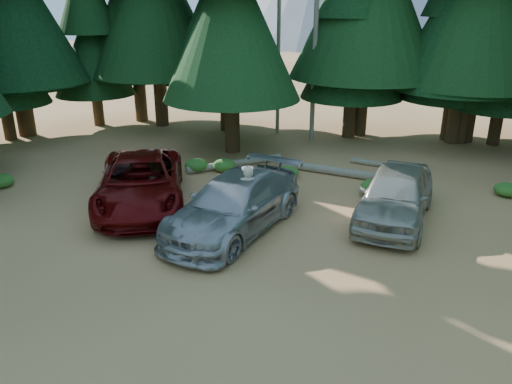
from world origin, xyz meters
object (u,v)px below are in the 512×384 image
(silver_minivan_center, at_px, (234,205))
(log_mid, at_px, (383,165))
(log_right, at_px, (339,172))
(log_left, at_px, (235,163))
(silver_minivan_right, at_px, (396,195))
(frisbee_player, at_px, (247,195))
(red_pickup, at_px, (141,182))

(silver_minivan_center, xyz_separation_m, log_mid, (5.26, 7.42, -0.76))
(log_mid, xyz_separation_m, log_right, (-1.93, -1.43, 0.05))
(log_left, height_order, log_right, log_right)
(silver_minivan_center, relative_size, silver_minivan_right, 1.13)
(silver_minivan_center, height_order, silver_minivan_right, silver_minivan_right)
(silver_minivan_right, distance_m, log_left, 8.10)
(log_left, xyz_separation_m, log_mid, (6.55, 0.97, -0.04))
(log_left, bearing_deg, frisbee_player, -111.13)
(silver_minivan_right, xyz_separation_m, log_right, (-1.85, 4.35, -0.74))
(red_pickup, distance_m, log_left, 5.54)
(log_right, bearing_deg, log_left, -168.57)
(log_left, bearing_deg, silver_minivan_center, -114.86)
(silver_minivan_center, bearing_deg, frisbee_player, 39.05)
(log_mid, relative_size, log_right, 0.54)
(frisbee_player, height_order, log_left, frisbee_player)
(frisbee_player, bearing_deg, silver_minivan_right, 177.70)
(red_pickup, relative_size, silver_minivan_center, 1.06)
(red_pickup, bearing_deg, log_mid, 15.05)
(silver_minivan_right, xyz_separation_m, log_mid, (0.09, 5.78, -0.79))
(silver_minivan_center, distance_m, silver_minivan_right, 5.43)
(silver_minivan_center, distance_m, log_right, 6.89)
(silver_minivan_right, bearing_deg, log_mid, 102.86)
(silver_minivan_right, distance_m, log_right, 4.78)
(frisbee_player, height_order, log_right, frisbee_player)
(silver_minivan_right, bearing_deg, silver_minivan_center, -148.62)
(silver_minivan_center, distance_m, frisbee_player, 0.54)
(red_pickup, relative_size, log_left, 1.41)
(silver_minivan_right, height_order, log_right, silver_minivan_right)
(silver_minivan_center, xyz_separation_m, log_left, (-1.30, 6.46, -0.72))
(frisbee_player, bearing_deg, red_pickup, -38.38)
(frisbee_player, bearing_deg, log_mid, -143.50)
(log_mid, bearing_deg, red_pickup, -126.93)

